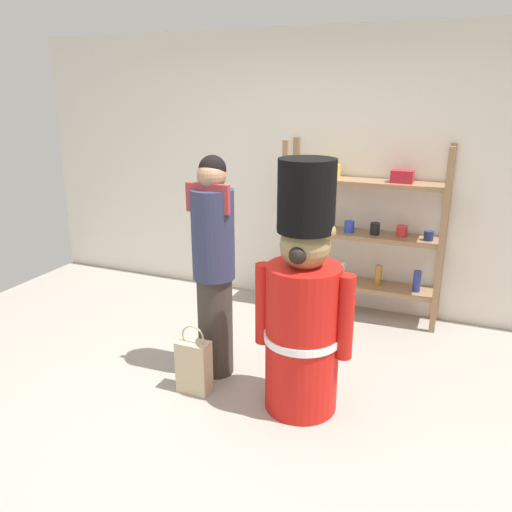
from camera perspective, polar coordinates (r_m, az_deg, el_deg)
The scene contains 6 objects.
ground_plane at distance 3.58m, azimuth -2.70°, elevation -17.29°, with size 6.40×6.40×0.00m, color #9E9389.
back_wall at distance 5.05m, azimuth 7.93°, elevation 9.10°, with size 6.40×0.12×2.60m, color silver.
merchandise_shelf at distance 4.85m, azimuth 11.62°, elevation 2.61°, with size 1.45×0.35×1.63m.
teddy_bear_guard at distance 3.34m, azimuth 5.22°, elevation -5.66°, with size 0.66×0.50×1.67m.
person_shopper at distance 3.72m, azimuth -4.68°, elevation -0.96°, with size 0.32×0.30×1.64m.
shopping_bag at distance 3.75m, azimuth -6.85°, elevation -11.93°, with size 0.23×0.14×0.51m.
Camera 1 is at (1.27, -2.63, 2.06)m, focal length 36.32 mm.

